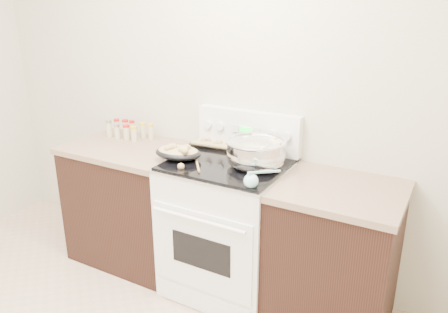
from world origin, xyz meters
The scene contains 9 objects.
counter_left centered at (-0.48, 1.43, 0.46)m, with size 0.93×0.67×0.92m.
counter_right centered at (1.08, 1.43, 0.46)m, with size 0.73×0.67×0.92m.
kitchen_range centered at (0.35, 1.42, 0.49)m, with size 0.78×0.73×1.22m.
mixing_bowl centered at (0.54, 1.45, 1.03)m, with size 0.41×0.41×0.22m.
roasting_pan centered at (0.03, 1.32, 0.99)m, with size 0.34×0.26×0.11m.
baking_sheet centered at (0.10, 1.70, 0.96)m, with size 0.37×0.27×0.06m.
wooden_spoon centered at (0.17, 1.22, 0.95)m, with size 0.17×0.21×0.04m.
blue_ladle centered at (0.65, 1.16, 0.98)m, with size 0.13×0.28×0.10m.
spice_jars centered at (-0.63, 1.59, 0.98)m, with size 0.38×0.15×0.13m.
Camera 1 is at (1.62, -0.90, 1.92)m, focal length 35.00 mm.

